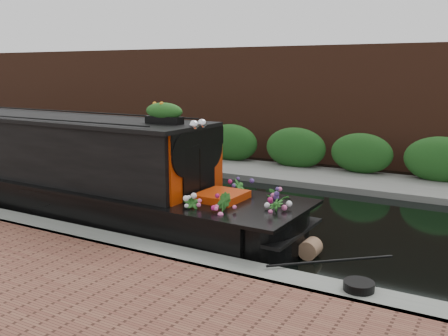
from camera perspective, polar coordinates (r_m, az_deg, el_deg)
The scene contains 8 objects.
ground at distance 11.78m, azimuth -1.96°, elevation -4.58°, with size 80.00×80.00×0.00m, color black.
near_bank_coping at distance 9.28m, azimuth -12.87°, elevation -9.29°, with size 40.00×0.60×0.50m, color slate.
far_bank_path at distance 15.41m, azimuth 6.28°, elevation -0.86°, with size 40.00×2.40×0.34m, color #62635E.
far_hedge at distance 16.22m, azimuth 7.55°, elevation -0.28°, with size 40.00×1.10×2.80m, color #1B4818.
far_brick_wall at distance 18.15m, azimuth 10.07°, elevation 0.87°, with size 40.00×1.00×8.00m, color #4B2719.
narrowboat at distance 12.27m, azimuth -19.29°, elevation -0.58°, with size 11.97×2.36×2.80m.
rope_fender at distance 8.84m, azimuth 9.84°, elevation -9.06°, with size 0.33×0.33×0.36m, color brown.
coiled_mooring_rope at distance 7.21m, azimuth 15.15°, elevation -12.88°, with size 0.42×0.42×0.12m, color black.
Camera 1 is at (5.97, -9.64, 3.20)m, focal length 40.00 mm.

